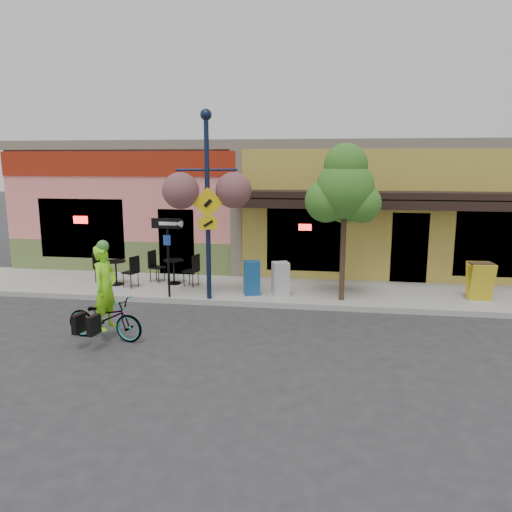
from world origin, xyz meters
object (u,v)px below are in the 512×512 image
(one_way_sign, at_px, (168,258))
(street_tree, at_px, (344,223))
(building, at_px, (281,202))
(cyclist_rider, at_px, (106,299))
(newspaper_box_blue, at_px, (252,278))
(lamp_post, at_px, (208,207))
(bicycle, at_px, (105,318))
(newspaper_box_grey, at_px, (281,279))

(one_way_sign, relative_size, street_tree, 0.52)
(building, bearing_deg, cyclist_rider, -105.66)
(newspaper_box_blue, bearing_deg, lamp_post, -167.67)
(building, bearing_deg, newspaper_box_blue, -91.34)
(building, bearing_deg, street_tree, -69.96)
(cyclist_rider, bearing_deg, building, -7.11)
(lamp_post, bearing_deg, street_tree, -10.90)
(building, bearing_deg, one_way_sign, -108.97)
(bicycle, bearing_deg, building, -7.38)
(lamp_post, height_order, newspaper_box_grey, lamp_post)
(bicycle, distance_m, newspaper_box_grey, 5.06)
(lamp_post, bearing_deg, one_way_sign, 162.12)
(building, relative_size, lamp_post, 3.63)
(newspaper_box_blue, bearing_deg, cyclist_rider, -143.15)
(lamp_post, xyz_separation_m, street_tree, (3.56, 0.44, -0.41))
(building, relative_size, one_way_sign, 8.33)
(building, xyz_separation_m, one_way_sign, (-2.35, -6.85, -1.01))
(lamp_post, bearing_deg, building, 61.98)
(one_way_sign, relative_size, newspaper_box_grey, 2.34)
(newspaper_box_grey, bearing_deg, newspaper_box_blue, 163.48)
(newspaper_box_grey, bearing_deg, street_tree, -28.62)
(cyclist_rider, bearing_deg, street_tree, -47.45)
(one_way_sign, bearing_deg, cyclist_rider, -96.35)
(bicycle, height_order, cyclist_rider, cyclist_rider)
(cyclist_rider, bearing_deg, newspaper_box_blue, -27.33)
(one_way_sign, bearing_deg, street_tree, 6.70)
(bicycle, bearing_deg, street_tree, -47.71)
(street_tree, bearing_deg, one_way_sign, -174.69)
(bicycle, distance_m, street_tree, 6.45)
(building, height_order, newspaper_box_grey, building)
(lamp_post, distance_m, one_way_sign, 1.81)
(newspaper_box_blue, bearing_deg, newspaper_box_grey, -13.12)
(one_way_sign, bearing_deg, building, 72.42)
(newspaper_box_blue, relative_size, street_tree, 0.23)
(bicycle, bearing_deg, lamp_post, -19.30)
(building, xyz_separation_m, newspaper_box_grey, (0.66, -6.18, -1.63))
(building, distance_m, newspaper_box_blue, 6.45)
(newspaper_box_blue, height_order, newspaper_box_grey, newspaper_box_blue)
(building, bearing_deg, lamp_post, -100.14)
(newspaper_box_grey, bearing_deg, lamp_post, 178.95)
(bicycle, distance_m, one_way_sign, 3.13)
(lamp_post, xyz_separation_m, one_way_sign, (-1.13, 0.00, -1.42))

